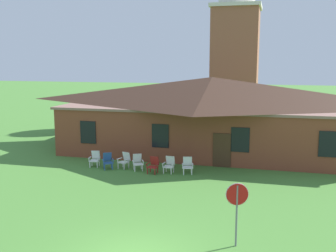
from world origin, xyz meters
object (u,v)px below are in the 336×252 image
object	(u,v)px
lawn_chair_left_end	(125,160)
lawn_chair_under_eave	(188,165)
stop_sign	(237,202)
lawn_chair_by_porch	(95,158)
lawn_chair_middle	(138,162)
lawn_chair_far_side	(169,164)
lawn_chair_near_door	(108,161)
lawn_chair_right_end	(153,165)

from	to	relation	value
lawn_chair_left_end	lawn_chair_under_eave	xyz separation A→B (m)	(3.93, -0.17, 0.00)
stop_sign	lawn_chair_by_porch	world-z (taller)	stop_sign
lawn_chair_middle	lawn_chair_far_side	distance (m)	1.97
lawn_chair_by_porch	lawn_chair_under_eave	world-z (taller)	same
stop_sign	lawn_chair_left_end	size ratio (longest dim) A/B	2.40
stop_sign	lawn_chair_near_door	bearing A→B (deg)	135.40
lawn_chair_far_side	lawn_chair_near_door	bearing A→B (deg)	-178.53
stop_sign	lawn_chair_near_door	size ratio (longest dim) A/B	2.40
lawn_chair_left_end	lawn_chair_middle	xyz separation A→B (m)	(0.91, -0.22, 0.00)
lawn_chair_near_door	lawn_chair_middle	distance (m)	1.85
lawn_chair_left_end	lawn_chair_far_side	world-z (taller)	same
lawn_chair_left_end	lawn_chair_near_door	bearing A→B (deg)	-157.17
lawn_chair_left_end	lawn_chair_middle	size ratio (longest dim) A/B	1.00
stop_sign	lawn_chair_near_door	distance (m)	11.83
lawn_chair_by_porch	lawn_chair_middle	distance (m)	2.81
stop_sign	lawn_chair_far_side	xyz separation A→B (m)	(-4.58, 8.37, -1.13)
lawn_chair_near_door	lawn_chair_under_eave	xyz separation A→B (m)	(4.87, 0.23, 0.00)
lawn_chair_by_porch	lawn_chair_right_end	distance (m)	3.93
stop_sign	lawn_chair_left_end	bearing A→B (deg)	130.68
lawn_chair_middle	lawn_chair_right_end	world-z (taller)	same
lawn_chair_middle	lawn_chair_far_side	bearing A→B (deg)	-2.25
lawn_chair_far_side	lawn_chair_under_eave	distance (m)	1.07
lawn_chair_right_end	lawn_chair_under_eave	bearing A→B (deg)	12.76
stop_sign	lawn_chair_far_side	size ratio (longest dim) A/B	2.40
stop_sign	lawn_chair_under_eave	bearing A→B (deg)	112.49
lawn_chair_far_side	lawn_chair_under_eave	bearing A→B (deg)	7.09
stop_sign	lawn_chair_right_end	size ratio (longest dim) A/B	2.40
stop_sign	lawn_chair_left_end	distance (m)	11.48
lawn_chair_under_eave	lawn_chair_near_door	bearing A→B (deg)	-177.30
lawn_chair_right_end	lawn_chair_near_door	bearing A→B (deg)	175.95
stop_sign	lawn_chair_left_end	world-z (taller)	stop_sign
lawn_chair_far_side	lawn_chair_middle	bearing A→B (deg)	177.75
lawn_chair_by_porch	lawn_chair_right_end	world-z (taller)	same
lawn_chair_by_porch	lawn_chair_far_side	distance (m)	4.78
lawn_chair_left_end	lawn_chair_middle	world-z (taller)	same
lawn_chair_near_door	lawn_chair_far_side	distance (m)	3.81
lawn_chair_near_door	lawn_chair_right_end	bearing A→B (deg)	-4.05
lawn_chair_by_porch	lawn_chair_far_side	world-z (taller)	same
lawn_chair_by_porch	lawn_chair_left_end	world-z (taller)	same
lawn_chair_far_side	lawn_chair_by_porch	bearing A→B (deg)	177.70
lawn_chair_left_end	lawn_chair_under_eave	world-z (taller)	same
lawn_chair_near_door	lawn_chair_left_end	xyz separation A→B (m)	(0.94, 0.40, 0.00)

